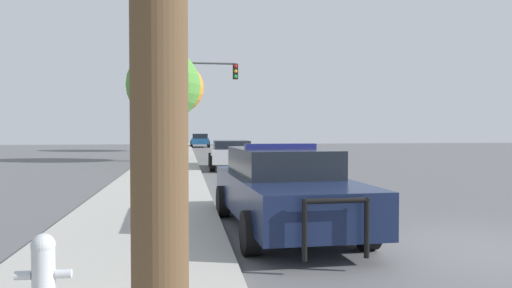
# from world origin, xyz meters

# --- Properties ---
(ground_plane) EXTENTS (110.00, 110.00, 0.00)m
(ground_plane) POSITION_xyz_m (0.00, 0.00, 0.00)
(ground_plane) COLOR #565659
(sidewalk_left) EXTENTS (3.00, 110.00, 0.13)m
(sidewalk_left) POSITION_xyz_m (-5.10, 0.00, 0.07)
(sidewalk_left) COLOR #A3A099
(sidewalk_left) RESTS_ON ground_plane
(police_car) EXTENTS (2.24, 5.45, 1.58)m
(police_car) POSITION_xyz_m (-2.49, 1.80, 0.79)
(police_car) COLOR #141E3D
(police_car) RESTS_ON ground_plane
(fire_hydrant) EXTENTS (0.50, 0.22, 0.75)m
(fire_hydrant) POSITION_xyz_m (-5.57, -2.30, 0.53)
(fire_hydrant) COLOR #B7BCC1
(fire_hydrant) RESTS_ON sidewalk_left
(traffic_light) EXTENTS (3.82, 0.35, 5.70)m
(traffic_light) POSITION_xyz_m (-3.46, 22.05, 4.13)
(traffic_light) COLOR #424247
(traffic_light) RESTS_ON sidewalk_left
(car_background_distant) EXTENTS (2.03, 4.04, 1.39)m
(car_background_distant) POSITION_xyz_m (-2.68, 44.37, 0.74)
(car_background_distant) COLOR navy
(car_background_distant) RESTS_ON ground_plane
(car_background_midblock) EXTENTS (2.15, 4.55, 1.33)m
(car_background_midblock) POSITION_xyz_m (-2.13, 15.87, 0.73)
(car_background_midblock) COLOR #B7B7BC
(car_background_midblock) RESTS_ON ground_plane
(tree_sidewalk_far) EXTENTS (4.20, 4.20, 7.26)m
(tree_sidewalk_far) POSITION_xyz_m (-4.75, 34.68, 5.27)
(tree_sidewalk_far) COLOR brown
(tree_sidewalk_far) RESTS_ON sidewalk_left
(tree_sidewalk_mid) EXTENTS (4.18, 4.18, 6.32)m
(tree_sidewalk_mid) POSITION_xyz_m (-5.45, 21.72, 4.34)
(tree_sidewalk_mid) COLOR #4C3823
(tree_sidewalk_mid) RESTS_ON sidewalk_left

